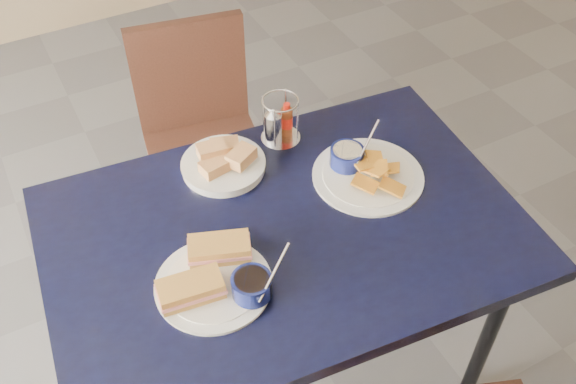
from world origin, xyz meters
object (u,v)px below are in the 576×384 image
sandwich_plate (217,277)px  condiment_caddy (279,123)px  dining_table (285,245)px  chair_far (196,125)px  bread_basket (223,162)px  plantain_plate (362,169)px

sandwich_plate → condiment_caddy: (0.35, 0.38, 0.03)m
sandwich_plate → condiment_caddy: 0.51m
dining_table → condiment_caddy: condiment_caddy is taller
dining_table → condiment_caddy: (0.14, 0.30, 0.13)m
chair_far → condiment_caddy: (0.08, -0.48, 0.33)m
sandwich_plate → bread_basket: 0.37m
plantain_plate → dining_table: bearing=-165.4°
chair_far → condiment_caddy: condiment_caddy is taller
chair_far → plantain_plate: bearing=-73.6°
plantain_plate → condiment_caddy: condiment_caddy is taller
bread_basket → condiment_caddy: condiment_caddy is taller
sandwich_plate → plantain_plate: same height
dining_table → plantain_plate: bearing=14.6°
bread_basket → condiment_caddy: (0.18, 0.04, 0.03)m
dining_table → chair_far: (0.05, 0.78, -0.20)m
chair_far → sandwich_plate: size_ratio=2.81×
bread_basket → condiment_caddy: 0.19m
sandwich_plate → plantain_plate: bearing=17.4°
bread_basket → dining_table: bearing=-79.5°
bread_basket → condiment_caddy: size_ratio=1.61×
bread_basket → chair_far: bearing=79.0°
dining_table → chair_far: 0.81m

